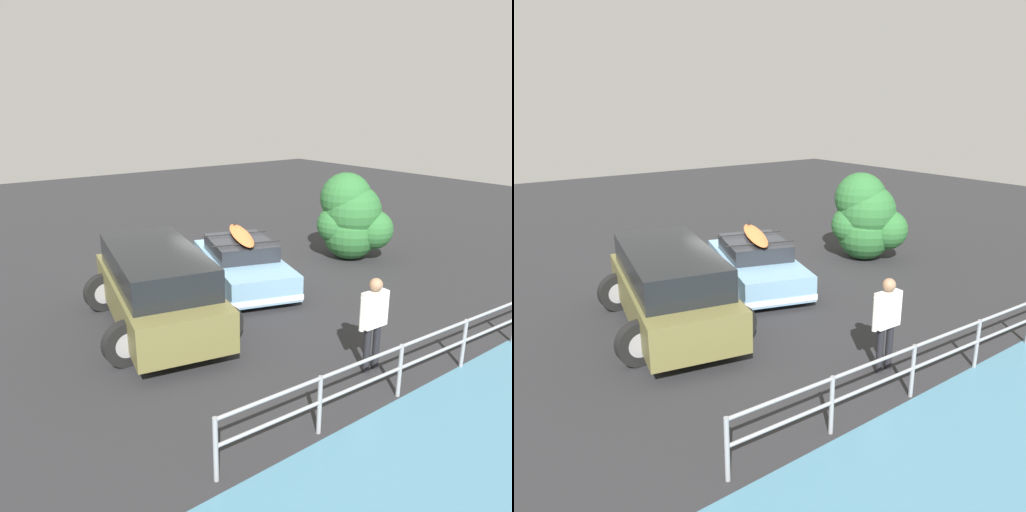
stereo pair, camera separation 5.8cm
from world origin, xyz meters
TOP-DOWN VIEW (x-y plane):
  - ground_plane at (0.00, 0.00)m, footprint 44.00×44.00m
  - sedan_car at (0.04, 0.66)m, footprint 3.07×4.37m
  - suv_car at (3.01, 1.70)m, footprint 3.33×5.08m
  - person_bystander at (0.76, 5.73)m, footprint 0.69×0.24m
  - railing_fence at (-0.68, 6.65)m, footprint 10.44×0.54m
  - bush_near_left at (-4.01, 0.70)m, footprint 1.98×2.21m

SIDE VIEW (x-z plane):
  - ground_plane at x=0.00m, z-range -0.02..0.00m
  - sedan_car at x=0.04m, z-range -0.16..1.33m
  - railing_fence at x=-0.68m, z-range 0.16..1.11m
  - suv_car at x=3.01m, z-range 0.04..1.79m
  - person_bystander at x=0.76m, z-range 0.18..1.95m
  - bush_near_left at x=-4.01m, z-range -0.03..2.64m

